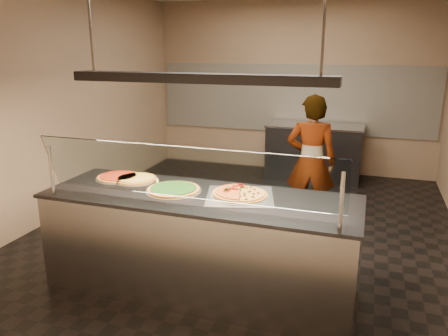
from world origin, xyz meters
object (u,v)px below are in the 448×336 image
(pizza_cheese, at_px, (136,179))
(pizza_spatula, at_px, (162,183))
(pizza_spinach, at_px, (174,189))
(pizza_tomato, at_px, (119,177))
(half_pizza_pepperoni, at_px, (227,191))
(heat_lamp_housing, at_px, (198,78))
(sneeze_guard, at_px, (183,173))
(serving_counter, at_px, (200,243))
(worker, at_px, (311,162))
(half_pizza_sausage, at_px, (253,195))
(perforated_tray, at_px, (240,196))
(prep_table, at_px, (314,152))

(pizza_cheese, height_order, pizza_spatula, pizza_spatula)
(pizza_spinach, bearing_deg, pizza_tomato, 164.43)
(half_pizza_pepperoni, bearing_deg, heat_lamp_housing, -162.10)
(pizza_tomato, bearing_deg, sneeze_guard, -30.55)
(half_pizza_pepperoni, height_order, pizza_cheese, half_pizza_pepperoni)
(half_pizza_pepperoni, xyz_separation_m, pizza_spatula, (-0.68, 0.06, -0.00))
(sneeze_guard, relative_size, half_pizza_pepperoni, 4.90)
(serving_counter, xyz_separation_m, pizza_spinach, (-0.27, 0.03, 0.48))
(worker, bearing_deg, half_pizza_sausage, 79.07)
(perforated_tray, height_order, pizza_spinach, pizza_spinach)
(serving_counter, distance_m, perforated_tray, 0.59)
(pizza_cheese, xyz_separation_m, prep_table, (1.28, 3.74, -0.48))
(pizza_tomato, bearing_deg, heat_lamp_housing, -13.15)
(pizza_cheese, relative_size, pizza_tomato, 0.98)
(half_pizza_sausage, relative_size, pizza_spinach, 1.03)
(worker, relative_size, heat_lamp_housing, 0.72)
(serving_counter, xyz_separation_m, perforated_tray, (0.35, 0.07, 0.47))
(pizza_tomato, relative_size, pizza_spatula, 1.70)
(perforated_tray, bearing_deg, worker, 77.95)
(serving_counter, relative_size, worker, 1.70)
(sneeze_guard, xyz_separation_m, pizza_tomato, (-0.96, 0.57, -0.28))
(perforated_tray, xyz_separation_m, pizza_spinach, (-0.62, -0.04, 0.01))
(perforated_tray, distance_m, heat_lamp_housing, 1.08)
(serving_counter, distance_m, half_pizza_sausage, 0.68)
(pizza_tomato, height_order, pizza_spatula, pizza_spatula)
(sneeze_guard, xyz_separation_m, prep_table, (0.52, 4.30, -0.76))
(sneeze_guard, distance_m, half_pizza_pepperoni, 0.55)
(pizza_spatula, xyz_separation_m, worker, (1.18, 1.73, -0.13))
(pizza_tomato, relative_size, heat_lamp_housing, 0.19)
(serving_counter, xyz_separation_m, worker, (0.74, 1.87, 0.36))
(half_pizza_pepperoni, relative_size, pizza_cheese, 1.22)
(pizza_cheese, relative_size, heat_lamp_housing, 0.19)
(worker, height_order, heat_lamp_housing, heat_lamp_housing)
(half_pizza_pepperoni, relative_size, pizza_tomato, 1.19)
(worker, bearing_deg, serving_counter, 66.09)
(prep_table, bearing_deg, pizza_spinach, -101.28)
(half_pizza_pepperoni, bearing_deg, pizza_spinach, -174.82)
(half_pizza_pepperoni, height_order, half_pizza_sausage, half_pizza_pepperoni)
(perforated_tray, xyz_separation_m, heat_lamp_housing, (-0.35, -0.07, 1.01))
(half_pizza_pepperoni, xyz_separation_m, half_pizza_sausage, (0.23, -0.00, -0.01))
(pizza_cheese, height_order, pizza_tomato, same)
(pizza_tomato, xyz_separation_m, heat_lamp_housing, (0.96, -0.22, 1.01))
(half_pizza_sausage, distance_m, pizza_tomato, 1.44)
(half_pizza_pepperoni, bearing_deg, pizza_cheese, 171.88)
(sneeze_guard, xyz_separation_m, pizza_spinach, (-0.27, 0.37, -0.28))
(serving_counter, height_order, half_pizza_pepperoni, half_pizza_pepperoni)
(sneeze_guard, relative_size, pizza_tomato, 5.84)
(pizza_cheese, height_order, worker, worker)
(serving_counter, bearing_deg, heat_lamp_housing, 0.00)
(serving_counter, bearing_deg, worker, 68.54)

